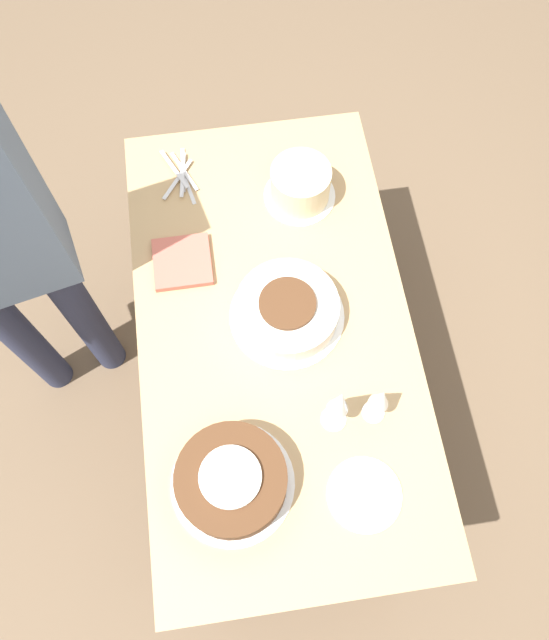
{
  "coord_description": "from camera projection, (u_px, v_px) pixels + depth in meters",
  "views": [
    {
      "loc": [
        0.68,
        -0.1,
        2.39
      ],
      "look_at": [
        0.0,
        0.0,
        0.79
      ],
      "focal_mm": 35.0,
      "sensor_mm": 36.0,
      "label": 1
    }
  ],
  "objects": [
    {
      "name": "napkin_stack",
      "position": [
        182.0,
        262.0,
        1.86
      ],
      "size": [
        0.17,
        0.17,
        0.02
      ],
      "color": "#B75B4C",
      "rests_on": "dining_table"
    },
    {
      "name": "wine_glass_far",
      "position": [
        380.0,
        399.0,
        1.57
      ],
      "size": [
        0.06,
        0.06,
        0.19
      ],
      "color": "silver",
      "rests_on": "dining_table"
    },
    {
      "name": "cake_back_decorated",
      "position": [
        300.0,
        185.0,
        1.91
      ],
      "size": [
        0.22,
        0.22,
        0.12
      ],
      "color": "white",
      "rests_on": "dining_table"
    },
    {
      "name": "dining_table",
      "position": [
        274.0,
        342.0,
        1.9
      ],
      "size": [
        1.48,
        0.79,
        0.74
      ],
      "color": "tan",
      "rests_on": "ground_plane"
    },
    {
      "name": "fork_pile",
      "position": [
        181.0,
        174.0,
        1.99
      ],
      "size": [
        0.22,
        0.12,
        0.02
      ],
      "color": "silver",
      "rests_on": "dining_table"
    },
    {
      "name": "ground_plane",
      "position": [
        274.0,
        398.0,
        2.46
      ],
      "size": [
        12.0,
        12.0,
        0.0
      ],
      "primitive_type": "plane",
      "color": "brown"
    },
    {
      "name": "dessert_plate_right",
      "position": [
        364.0,
        494.0,
        1.6
      ],
      "size": [
        0.2,
        0.2,
        0.01
      ],
      "color": "white",
      "rests_on": "dining_table"
    },
    {
      "name": "wine_glass_near",
      "position": [
        339.0,
        403.0,
        1.53
      ],
      "size": [
        0.07,
        0.07,
        0.24
      ],
      "color": "silver",
      "rests_on": "dining_table"
    },
    {
      "name": "cake_center_white",
      "position": [
        287.0,
        310.0,
        1.76
      ],
      "size": [
        0.33,
        0.33,
        0.09
      ],
      "color": "white",
      "rests_on": "dining_table"
    },
    {
      "name": "cake_front_chocolate",
      "position": [
        232.0,
        480.0,
        1.57
      ],
      "size": [
        0.32,
        0.32,
        0.11
      ],
      "color": "white",
      "rests_on": "dining_table"
    }
  ]
}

